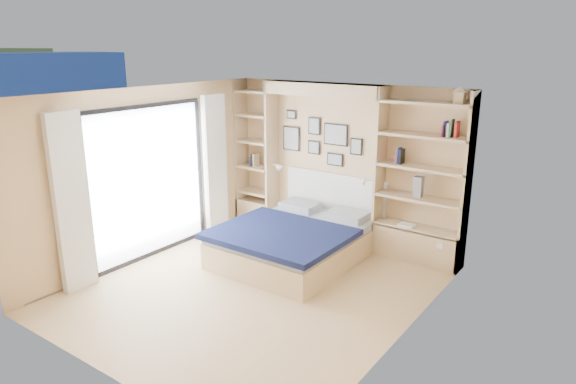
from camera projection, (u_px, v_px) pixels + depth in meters
The scene contains 9 objects.
ground at pixel (256, 288), 6.68m from camera, with size 4.50×4.50×0.00m, color tan.
room_shell at pixel (298, 180), 7.79m from camera, with size 4.50×4.50×4.50m.
bed at pixel (295, 240), 7.55m from camera, with size 1.83×2.27×1.07m.
photo_gallery at pixel (319, 139), 8.23m from camera, with size 1.48×0.02×0.82m.
reading_lamps at pixel (319, 173), 8.11m from camera, with size 1.92×0.12×0.15m.
shelf_decor at pixel (408, 145), 7.21m from camera, with size 3.60×0.23×2.03m.
deck at pixel (90, 232), 8.69m from camera, with size 3.20×4.00×0.05m, color #736355.
deck_chair at pixel (182, 203), 9.09m from camera, with size 0.69×0.84×0.73m.
shipping_container at pixel (14, 97), 16.92m from camera, with size 2.68×6.71×2.80m, color navy.
Camera 1 is at (3.86, -4.70, 3.06)m, focal length 32.00 mm.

